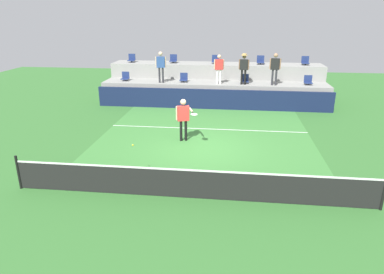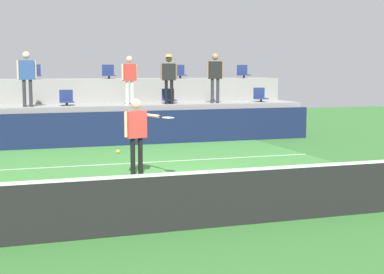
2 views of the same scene
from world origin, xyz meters
name	(u,v)px [view 1 (image 1 of 2)]	position (x,y,z in m)	size (l,w,h in m)	color
ground_plane	(203,148)	(0.00, 0.00, 0.00)	(40.00, 40.00, 0.00)	#336B2D
court_inner_paint	(205,139)	(0.00, 1.00, 0.00)	(9.00, 10.00, 0.01)	#3D7F38
court_service_line	(207,129)	(0.00, 2.40, 0.01)	(9.00, 0.06, 0.00)	white
tennis_net	(190,183)	(0.00, -4.00, 0.50)	(10.48, 0.08, 1.07)	black
sponsor_backboard	(212,99)	(0.00, 6.00, 0.55)	(13.00, 0.16, 1.10)	#141E42
seating_tier_lower	(214,93)	(0.00, 7.30, 0.62)	(13.00, 1.80, 1.25)	gray
seating_tier_upper	(216,80)	(0.00, 9.10, 1.05)	(13.00, 1.80, 2.10)	gray
stadium_chair_lower_far_left	(125,77)	(-5.29, 7.23, 1.46)	(0.44, 0.40, 0.52)	#2D2D33
stadium_chair_lower_left	(184,78)	(-1.78, 7.23, 1.46)	(0.44, 0.40, 0.52)	#2D2D33
stadium_chair_lower_right	(245,80)	(1.75, 7.23, 1.46)	(0.44, 0.40, 0.52)	#2D2D33
stadium_chair_lower_far_right	(308,81)	(5.28, 7.23, 1.46)	(0.44, 0.40, 0.52)	#2D2D33
stadium_chair_upper_far_left	(132,59)	(-5.38, 9.03, 2.31)	(0.44, 0.40, 0.52)	#2D2D33
stadium_chair_upper_left	(173,59)	(-2.69, 9.03, 2.31)	(0.44, 0.40, 0.52)	#2D2D33
stadium_chair_upper_center	(215,60)	(-0.05, 9.03, 2.31)	(0.44, 0.40, 0.52)	#2D2D33
stadium_chair_upper_right	(261,61)	(2.71, 9.03, 2.31)	(0.44, 0.40, 0.52)	#2D2D33
stadium_chair_upper_far_right	(305,61)	(5.36, 9.03, 2.31)	(0.44, 0.40, 0.52)	#2D2D33
tennis_player	(184,116)	(-0.86, 0.71, 1.10)	(1.01, 1.16, 1.78)	black
spectator_leaning_on_rail	(161,64)	(-3.04, 6.85, 2.32)	(0.61, 0.25, 1.76)	#2D2D33
spectator_in_grey	(219,67)	(0.28, 6.85, 2.23)	(0.58, 0.28, 1.64)	white
spectator_with_hat	(244,66)	(1.66, 6.85, 2.30)	(0.59, 0.46, 1.72)	black
spectator_in_white	(275,66)	(3.35, 6.85, 2.32)	(0.61, 0.26, 1.75)	#2D2D33
tennis_ball	(133,145)	(-1.98, -2.79, 1.09)	(0.07, 0.07, 0.07)	#CCE033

